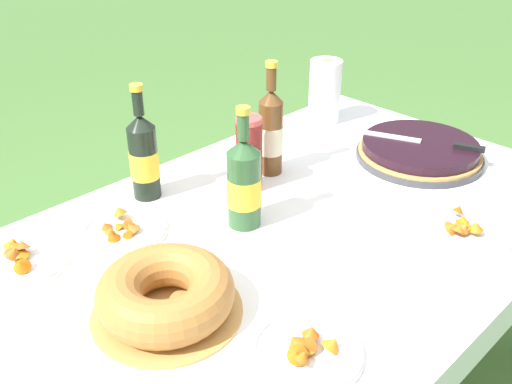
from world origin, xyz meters
name	(u,v)px	position (x,y,z in m)	size (l,w,h in m)	color
garden_table	(278,256)	(0.00, 0.00, 0.65)	(1.77, 1.01, 0.71)	#A87A47
tablecloth	(279,240)	(0.00, 0.00, 0.70)	(1.78, 1.02, 0.10)	white
berry_tart	(419,151)	(0.61, -0.02, 0.74)	(0.38, 0.38, 0.06)	#38383D
serving_knife	(431,142)	(0.62, -0.04, 0.78)	(0.17, 0.35, 0.01)	silver
bundt_cake	(166,294)	(-0.37, -0.04, 0.76)	(0.31, 0.31, 0.10)	tan
cup_stack	(249,154)	(0.11, 0.22, 0.82)	(0.07, 0.07, 0.21)	#E04C47
cider_bottle_green	(244,183)	(-0.02, 0.10, 0.83)	(0.09, 0.09, 0.32)	#2D562D
cider_bottle_amber	(271,132)	(0.22, 0.25, 0.84)	(0.07, 0.07, 0.34)	brown
juice_bottle_red	(144,156)	(-0.12, 0.39, 0.83)	(0.08, 0.08, 0.32)	black
snack_plate_near	(307,350)	(-0.25, -0.31, 0.73)	(0.21, 0.21, 0.06)	white
snack_plate_left	(125,229)	(-0.27, 0.27, 0.72)	(0.21, 0.21, 0.05)	white
snack_plate_right	(463,228)	(0.33, -0.32, 0.73)	(0.24, 0.24, 0.06)	white
snack_plate_far	(18,258)	(-0.51, 0.34, 0.73)	(0.23, 0.23, 0.06)	white
paper_towel_roll	(325,91)	(0.64, 0.39, 0.82)	(0.11, 0.11, 0.22)	white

